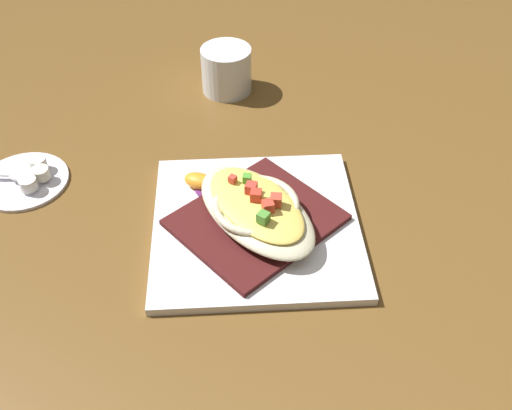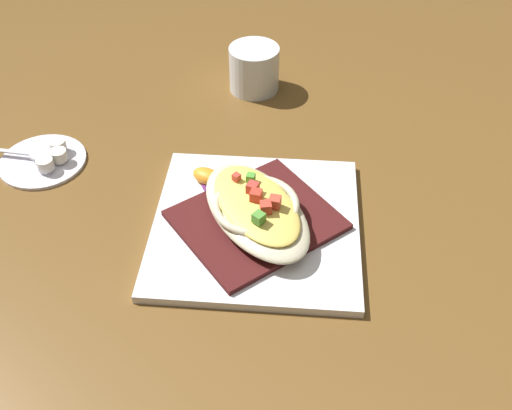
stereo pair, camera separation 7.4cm
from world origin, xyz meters
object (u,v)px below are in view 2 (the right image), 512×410
gratin_dish (256,208)px  creamer_saucer (42,160)px  square_plate (256,225)px  orange_garnish (210,178)px  creamer_cup_2 (58,145)px  coffee_mug (254,71)px  creamer_cup_0 (45,164)px  creamer_cup_1 (59,155)px  spoon (37,155)px

gratin_dish → creamer_saucer: gratin_dish is taller
square_plate → orange_garnish: bearing=53.5°
creamer_cup_2 → coffee_mug: bearing=-43.5°
coffee_mug → creamer_cup_0: 0.37m
gratin_dish → creamer_saucer: 0.34m
orange_garnish → creamer_cup_0: bearing=96.1°
creamer_cup_2 → square_plate: bearing=-103.7°
creamer_cup_0 → creamer_cup_1: size_ratio=1.00×
spoon → creamer_cup_0: size_ratio=4.33×
square_plate → coffee_mug: coffee_mug is taller
creamer_saucer → orange_garnish: bearing=-89.0°
coffee_mug → spoon: size_ratio=0.99×
spoon → creamer_cup_2: (0.02, -0.02, 0.00)m
creamer_saucer → creamer_cup_0: creamer_cup_0 is taller
square_plate → creamer_cup_2: bearing=76.3°
gratin_dish → spoon: 0.35m
creamer_cup_0 → spoon: bearing=51.4°
orange_garnish → creamer_cup_0: size_ratio=2.28×
creamer_cup_0 → square_plate: bearing=-96.2°
coffee_mug → creamer_cup_2: size_ratio=4.31×
orange_garnish → coffee_mug: 0.27m
creamer_saucer → creamer_cup_2: (0.02, -0.02, 0.01)m
gratin_dish → orange_garnish: size_ratio=3.94×
creamer_cup_1 → coffee_mug: bearing=-39.6°
orange_garnish → square_plate: bearing=-126.5°
square_plate → coffee_mug: size_ratio=2.55×
spoon → creamer_cup_0: (-0.02, -0.03, 0.00)m
gratin_dish → creamer_cup_1: gratin_dish is taller
creamer_cup_1 → creamer_cup_2: same height
creamer_saucer → creamer_cup_2: size_ratio=5.20×
orange_garnish → coffee_mug: coffee_mug is taller
square_plate → orange_garnish: size_ratio=4.81×
creamer_saucer → creamer_cup_1: size_ratio=5.20×
creamer_cup_0 → creamer_saucer: bearing=42.7°
gratin_dish → spoon: (0.05, 0.34, -0.02)m
creamer_cup_2 → spoon: bearing=137.1°
coffee_mug → spoon: (-0.27, 0.26, -0.02)m
orange_garnish → creamer_cup_0: 0.24m
square_plate → coffee_mug: bearing=14.7°
creamer_saucer → coffee_mug: bearing=-42.8°
coffee_mug → creamer_saucer: (-0.27, 0.25, -0.03)m
square_plate → creamer_saucer: bearing=80.7°
orange_garnish → creamer_cup_1: bearing=90.6°
spoon → creamer_cup_1: bearing=-85.7°
square_plate → spoon: 0.35m
gratin_dish → creamer_cup_1: size_ratio=8.98×
orange_garnish → creamer_cup_2: orange_garnish is taller
spoon → creamer_cup_2: bearing=-42.9°
orange_garnish → creamer_saucer: orange_garnish is taller
spoon → creamer_cup_0: bearing=-128.6°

